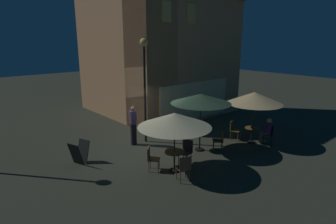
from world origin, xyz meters
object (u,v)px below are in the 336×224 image
Objects in this scene: cafe_chair_0 at (270,133)px; cafe_chair_5 at (220,139)px; patron_seated_0 at (267,129)px; cafe_table_2 at (200,138)px; cafe_table_1 at (174,157)px; patio_umbrella_2 at (201,99)px; cafe_chair_2 at (184,166)px; patio_umbrella_0 at (254,98)px; cafe_table_0 at (252,132)px; cafe_chair_4 at (151,157)px; patio_umbrella_1 at (175,120)px; menu_sandwich_board at (79,153)px; street_lamp_near_corner at (144,68)px; cafe_chair_3 at (186,150)px; patron_standing_1 at (133,125)px; cafe_chair_1 at (234,128)px.

cafe_chair_0 is 2.50m from cafe_chair_5.
patron_seated_0 reaches higher than cafe_chair_0.
cafe_table_1 is at bearing -160.41° from cafe_table_2.
cafe_chair_2 is (-2.44, -1.58, -1.69)m from patio_umbrella_2.
patio_umbrella_0 is at bearing -20.75° from cafe_table_2.
cafe_table_0 is at bearing -20.75° from patio_umbrella_2.
cafe_chair_4 is (-5.62, 1.43, -0.02)m from cafe_chair_0.
menu_sandwich_board is at bearing 129.11° from patio_umbrella_1.
street_lamp_near_corner reaches higher than cafe_chair_2.
cafe_chair_3 is (3.09, -2.65, 0.12)m from menu_sandwich_board.
cafe_table_2 is at bearing -37.20° from cafe_chair_2.
patio_umbrella_2 is 2.77× the size of cafe_chair_0.
cafe_chair_4 is 0.51× the size of patron_standing_1.
patio_umbrella_0 is at bearing -2.12° from patio_umbrella_1.
patron_seated_0 is (2.81, -1.48, 0.12)m from cafe_table_2.
cafe_chair_0 is at bearing -45.32° from menu_sandwich_board.
patio_umbrella_2 reaches higher than menu_sandwich_board.
cafe_chair_1 is 1.02× the size of cafe_chair_5.
patio_umbrella_0 is 2.74× the size of cafe_chair_0.
patio_umbrella_0 is (0.00, 0.00, 1.61)m from cafe_table_0.
cafe_table_1 is (-4.62, 0.17, 0.07)m from cafe_table_0.
cafe_table_1 is at bearing 0.00° from cafe_chair_2.
cafe_chair_5 is at bearing -46.79° from menu_sandwich_board.
patron_standing_1 reaches higher than cafe_chair_0.
patio_umbrella_2 is at bearing -43.67° from menu_sandwich_board.
patron_standing_1 is (-2.35, 3.02, 0.37)m from cafe_chair_5.
street_lamp_near_corner is at bearing 137.43° from patio_umbrella_0.
cafe_chair_2 reaches higher than menu_sandwich_board.
patio_umbrella_0 is (6.93, -3.01, 1.65)m from menu_sandwich_board.
cafe_chair_1 is at bearing 173.73° from cafe_chair_3.
street_lamp_near_corner reaches higher than patio_umbrella_0.
patio_umbrella_1 is 2.94× the size of cafe_chair_5.
cafe_chair_3 reaches higher than cafe_chair_0.
patio_umbrella_2 is at bearing -170.55° from cafe_chair_3.
patron_seated_0 reaches higher than cafe_chair_3.
cafe_table_2 is 3.05m from patio_umbrella_0.
patio_umbrella_1 is 1.58m from cafe_chair_3.
cafe_chair_4 is (-5.20, 0.76, 0.04)m from cafe_table_0.
patio_umbrella_2 is at bearing 48.96° from cafe_chair_4.
patron_seated_0 is at bearing -155.01° from cafe_chair_5.
cafe_chair_3 is 1.96m from cafe_chair_5.
cafe_table_2 is at bearing -111.41° from cafe_chair_1.
patron_seated_0 is (0.34, -0.55, -1.40)m from patio_umbrella_0.
street_lamp_near_corner reaches higher than patron_seated_0.
street_lamp_near_corner reaches higher than cafe_table_2.
cafe_table_1 is at bearing -74.51° from patron_standing_1.
cafe_chair_2 is 1.47m from cafe_chair_3.
cafe_chair_3 reaches higher than cafe_table_0.
street_lamp_near_corner is 5.04m from patio_umbrella_0.
cafe_chair_4 is at bearing 171.69° from cafe_table_0.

